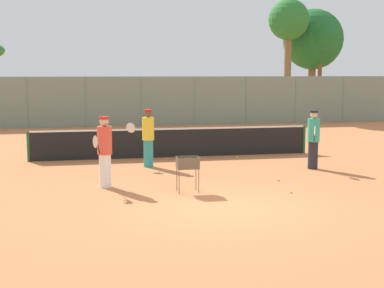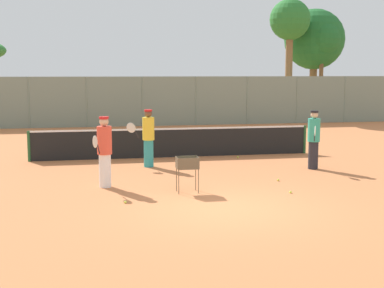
# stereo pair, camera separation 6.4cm
# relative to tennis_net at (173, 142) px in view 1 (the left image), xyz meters

# --- Properties ---
(ground_plane) EXTENTS (80.00, 80.00, 0.00)m
(ground_plane) POSITION_rel_tennis_net_xyz_m (0.00, -7.52, -0.56)
(ground_plane) COLOR #C67242
(tennis_net) EXTENTS (10.26, 0.10, 1.07)m
(tennis_net) POSITION_rel_tennis_net_xyz_m (0.00, 0.00, 0.00)
(tennis_net) COLOR #26592D
(tennis_net) RESTS_ON ground_plane
(back_fence) EXTENTS (31.28, 0.08, 2.83)m
(back_fence) POSITION_rel_tennis_net_xyz_m (0.00, 11.48, 0.86)
(back_fence) COLOR gray
(back_fence) RESTS_ON ground_plane
(tree_0) EXTENTS (4.08, 4.08, 7.32)m
(tree_0) POSITION_rel_tennis_net_xyz_m (12.16, 15.57, 4.68)
(tree_0) COLOR brown
(tree_0) RESTS_ON ground_plane
(tree_1) EXTENTS (2.42, 2.42, 6.46)m
(tree_1) POSITION_rel_tennis_net_xyz_m (12.27, 14.55, 4.62)
(tree_1) COLOR brown
(tree_1) RESTS_ON ground_plane
(tree_3) EXTENTS (2.57, 2.57, 7.66)m
(tree_3) POSITION_rel_tennis_net_xyz_m (9.62, 13.60, 5.59)
(tree_3) COLOR brown
(tree_3) RESTS_ON ground_plane
(player_white_outfit) EXTENTS (0.95, 0.39, 1.88)m
(player_white_outfit) POSITION_rel_tennis_net_xyz_m (-1.12, -1.82, 0.42)
(player_white_outfit) COLOR teal
(player_white_outfit) RESTS_ON ground_plane
(player_red_cap) EXTENTS (0.55, 0.89, 1.91)m
(player_red_cap) POSITION_rel_tennis_net_xyz_m (-2.61, -4.71, 0.43)
(player_red_cap) COLOR white
(player_red_cap) RESTS_ON ground_plane
(player_yellow_shirt) EXTENTS (0.47, 0.91, 1.87)m
(player_yellow_shirt) POSITION_rel_tennis_net_xyz_m (4.03, -3.20, 0.41)
(player_yellow_shirt) COLOR #26262D
(player_yellow_shirt) RESTS_ON ground_plane
(ball_cart) EXTENTS (0.56, 0.41, 0.93)m
(ball_cart) POSITION_rel_tennis_net_xyz_m (-0.54, -5.75, 0.14)
(ball_cart) COLOR brown
(ball_cart) RESTS_ON ground_plane
(tennis_ball_0) EXTENTS (0.07, 0.07, 0.07)m
(tennis_ball_0) POSITION_rel_tennis_net_xyz_m (2.27, -4.83, -0.53)
(tennis_ball_0) COLOR #D1E54C
(tennis_ball_0) RESTS_ON ground_plane
(tennis_ball_1) EXTENTS (0.07, 0.07, 0.07)m
(tennis_ball_1) POSITION_rel_tennis_net_xyz_m (2.04, -6.37, -0.53)
(tennis_ball_1) COLOR #D1E54C
(tennis_ball_1) RESTS_ON ground_plane
(tennis_ball_2) EXTENTS (0.07, 0.07, 0.07)m
(tennis_ball_2) POSITION_rel_tennis_net_xyz_m (-2.20, -6.63, -0.53)
(tennis_ball_2) COLOR #D1E54C
(tennis_ball_2) RESTS_ON ground_plane
(tennis_ball_3) EXTENTS (0.07, 0.07, 0.07)m
(tennis_ball_3) POSITION_rel_tennis_net_xyz_m (2.26, -0.63, -0.53)
(tennis_ball_3) COLOR #D1E54C
(tennis_ball_3) RESTS_ON ground_plane
(parked_car) EXTENTS (4.20, 1.70, 1.60)m
(parked_car) POSITION_rel_tennis_net_xyz_m (1.20, 15.95, 0.10)
(parked_car) COLOR white
(parked_car) RESTS_ON ground_plane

